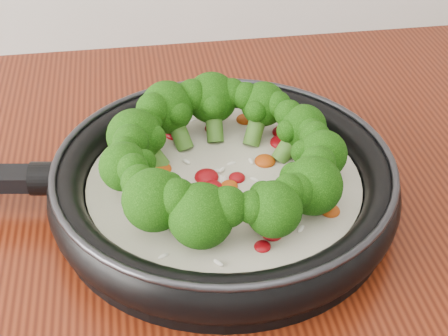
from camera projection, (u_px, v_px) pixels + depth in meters
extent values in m
cylinder|color=black|center=(224.00, 202.00, 0.67)|extent=(0.38, 0.38, 0.01)
torus|color=black|center=(224.00, 182.00, 0.66)|extent=(0.40, 0.40, 0.04)
torus|color=#2D2D33|center=(224.00, 163.00, 0.64)|extent=(0.39, 0.39, 0.01)
cylinder|color=black|center=(47.00, 179.00, 0.65)|extent=(0.04, 0.04, 0.03)
cylinder|color=beige|center=(224.00, 188.00, 0.66)|extent=(0.31, 0.31, 0.02)
ellipsoid|color=maroon|center=(175.00, 134.00, 0.72)|extent=(0.02, 0.02, 0.01)
ellipsoid|color=maroon|center=(281.00, 143.00, 0.71)|extent=(0.03, 0.03, 0.01)
ellipsoid|color=#B6410B|center=(265.00, 161.00, 0.68)|extent=(0.03, 0.03, 0.01)
ellipsoid|color=maroon|center=(227.00, 215.00, 0.61)|extent=(0.03, 0.03, 0.01)
ellipsoid|color=maroon|center=(212.00, 128.00, 0.73)|extent=(0.02, 0.02, 0.01)
ellipsoid|color=#B6410B|center=(330.00, 211.00, 0.61)|extent=(0.02, 0.02, 0.01)
ellipsoid|color=maroon|center=(262.00, 247.00, 0.58)|extent=(0.02, 0.02, 0.01)
ellipsoid|color=maroon|center=(207.00, 177.00, 0.66)|extent=(0.03, 0.03, 0.01)
ellipsoid|color=#B6410B|center=(229.00, 186.00, 0.64)|extent=(0.02, 0.02, 0.01)
ellipsoid|color=maroon|center=(237.00, 178.00, 0.66)|extent=(0.02, 0.02, 0.01)
ellipsoid|color=maroon|center=(212.00, 187.00, 0.64)|extent=(0.03, 0.03, 0.01)
ellipsoid|color=#B6410B|center=(245.00, 119.00, 0.74)|extent=(0.02, 0.02, 0.01)
ellipsoid|color=maroon|center=(282.00, 132.00, 0.72)|extent=(0.02, 0.02, 0.01)
ellipsoid|color=maroon|center=(324.00, 165.00, 0.67)|extent=(0.03, 0.03, 0.01)
ellipsoid|color=#B6410B|center=(162.00, 169.00, 0.67)|extent=(0.02, 0.02, 0.01)
ellipsoid|color=maroon|center=(272.00, 234.00, 0.59)|extent=(0.03, 0.03, 0.01)
ellipsoid|color=maroon|center=(273.00, 216.00, 0.61)|extent=(0.03, 0.03, 0.01)
ellipsoid|color=white|center=(218.00, 263.00, 0.56)|extent=(0.01, 0.01, 0.00)
ellipsoid|color=white|center=(193.00, 121.00, 0.74)|extent=(0.01, 0.01, 0.00)
ellipsoid|color=white|center=(227.00, 203.00, 0.62)|extent=(0.01, 0.01, 0.00)
ellipsoid|color=white|center=(284.00, 186.00, 0.65)|extent=(0.01, 0.01, 0.00)
ellipsoid|color=white|center=(290.00, 229.00, 0.60)|extent=(0.01, 0.01, 0.00)
ellipsoid|color=white|center=(254.00, 180.00, 0.66)|extent=(0.01, 0.01, 0.00)
ellipsoid|color=white|center=(314.00, 207.00, 0.62)|extent=(0.01, 0.01, 0.00)
ellipsoid|color=white|center=(207.00, 177.00, 0.66)|extent=(0.01, 0.01, 0.00)
ellipsoid|color=white|center=(301.00, 229.00, 0.59)|extent=(0.01, 0.01, 0.00)
ellipsoid|color=white|center=(231.00, 164.00, 0.68)|extent=(0.01, 0.01, 0.00)
ellipsoid|color=white|center=(222.00, 170.00, 0.66)|extent=(0.01, 0.01, 0.00)
ellipsoid|color=white|center=(186.00, 162.00, 0.68)|extent=(0.01, 0.01, 0.00)
ellipsoid|color=white|center=(251.00, 161.00, 0.68)|extent=(0.01, 0.01, 0.00)
ellipsoid|color=white|center=(138.00, 147.00, 0.70)|extent=(0.01, 0.01, 0.00)
ellipsoid|color=white|center=(163.00, 256.00, 0.57)|extent=(0.01, 0.01, 0.00)
ellipsoid|color=white|center=(250.00, 129.00, 0.73)|extent=(0.01, 0.01, 0.00)
ellipsoid|color=white|center=(219.00, 171.00, 0.67)|extent=(0.01, 0.01, 0.00)
ellipsoid|color=white|center=(221.00, 178.00, 0.66)|extent=(0.01, 0.01, 0.00)
ellipsoid|color=white|center=(325.00, 162.00, 0.68)|extent=(0.01, 0.01, 0.00)
ellipsoid|color=white|center=(224.00, 179.00, 0.66)|extent=(0.01, 0.01, 0.00)
ellipsoid|color=white|center=(206.00, 184.00, 0.65)|extent=(0.01, 0.01, 0.00)
cylinder|color=#50842B|center=(302.00, 169.00, 0.65)|extent=(0.04, 0.02, 0.04)
sphere|color=black|center=(323.00, 154.00, 0.63)|extent=(0.05, 0.05, 0.05)
sphere|color=black|center=(315.00, 136.00, 0.64)|extent=(0.03, 0.03, 0.03)
sphere|color=black|center=(321.00, 160.00, 0.62)|extent=(0.03, 0.03, 0.03)
sphere|color=black|center=(303.00, 152.00, 0.63)|extent=(0.03, 0.03, 0.02)
cylinder|color=#50842B|center=(288.00, 146.00, 0.68)|extent=(0.04, 0.03, 0.04)
sphere|color=black|center=(303.00, 127.00, 0.68)|extent=(0.05, 0.05, 0.05)
sphere|color=black|center=(289.00, 114.00, 0.68)|extent=(0.03, 0.03, 0.03)
sphere|color=black|center=(311.00, 132.00, 0.66)|extent=(0.03, 0.03, 0.03)
sphere|color=black|center=(288.00, 131.00, 0.67)|extent=(0.03, 0.03, 0.02)
cylinder|color=#50842B|center=(255.00, 128.00, 0.70)|extent=(0.04, 0.04, 0.04)
sphere|color=black|center=(263.00, 104.00, 0.71)|extent=(0.06, 0.06, 0.05)
sphere|color=black|center=(246.00, 96.00, 0.70)|extent=(0.03, 0.03, 0.03)
sphere|color=black|center=(278.00, 104.00, 0.69)|extent=(0.03, 0.03, 0.03)
sphere|color=black|center=(256.00, 111.00, 0.69)|extent=(0.03, 0.03, 0.02)
cylinder|color=#50842B|center=(214.00, 124.00, 0.71)|extent=(0.02, 0.04, 0.04)
sphere|color=black|center=(212.00, 98.00, 0.71)|extent=(0.06, 0.06, 0.06)
sphere|color=black|center=(193.00, 95.00, 0.70)|extent=(0.04, 0.04, 0.04)
sphere|color=black|center=(231.00, 93.00, 0.71)|extent=(0.04, 0.04, 0.03)
sphere|color=black|center=(214.00, 105.00, 0.70)|extent=(0.03, 0.03, 0.03)
cylinder|color=#50842B|center=(179.00, 132.00, 0.70)|extent=(0.03, 0.04, 0.04)
sphere|color=black|center=(167.00, 107.00, 0.70)|extent=(0.06, 0.06, 0.06)
sphere|color=black|center=(153.00, 109.00, 0.68)|extent=(0.04, 0.04, 0.04)
sphere|color=black|center=(186.00, 97.00, 0.70)|extent=(0.04, 0.04, 0.03)
sphere|color=black|center=(177.00, 113.00, 0.68)|extent=(0.03, 0.03, 0.03)
cylinder|color=#50842B|center=(153.00, 154.00, 0.67)|extent=(0.04, 0.03, 0.04)
sphere|color=black|center=(135.00, 137.00, 0.66)|extent=(0.06, 0.06, 0.06)
sphere|color=black|center=(131.00, 142.00, 0.64)|extent=(0.04, 0.04, 0.04)
sphere|color=black|center=(147.00, 121.00, 0.67)|extent=(0.04, 0.04, 0.03)
sphere|color=black|center=(152.00, 138.00, 0.65)|extent=(0.03, 0.03, 0.03)
cylinder|color=#50842B|center=(146.00, 180.00, 0.63)|extent=(0.04, 0.02, 0.04)
sphere|color=black|center=(124.00, 167.00, 0.61)|extent=(0.05, 0.05, 0.05)
sphere|color=black|center=(133.00, 169.00, 0.60)|extent=(0.03, 0.03, 0.03)
sphere|color=black|center=(125.00, 150.00, 0.62)|extent=(0.03, 0.03, 0.03)
sphere|color=black|center=(144.00, 162.00, 0.62)|extent=(0.03, 0.03, 0.02)
cylinder|color=#50842B|center=(171.00, 206.00, 0.60)|extent=(0.04, 0.04, 0.04)
sphere|color=black|center=(154.00, 200.00, 0.57)|extent=(0.06, 0.06, 0.06)
sphere|color=black|center=(177.00, 198.00, 0.56)|extent=(0.04, 0.04, 0.04)
sphere|color=black|center=(139.00, 183.00, 0.58)|extent=(0.04, 0.04, 0.03)
sphere|color=black|center=(169.00, 187.00, 0.58)|extent=(0.03, 0.03, 0.03)
cylinder|color=#50842B|center=(206.00, 218.00, 0.59)|extent=(0.03, 0.04, 0.04)
sphere|color=black|center=(201.00, 216.00, 0.56)|extent=(0.07, 0.07, 0.06)
sphere|color=black|center=(227.00, 207.00, 0.56)|extent=(0.04, 0.04, 0.04)
sphere|color=black|center=(177.00, 203.00, 0.57)|extent=(0.04, 0.04, 0.03)
sphere|color=black|center=(206.00, 200.00, 0.58)|extent=(0.03, 0.03, 0.03)
cylinder|color=#50842B|center=(262.00, 213.00, 0.59)|extent=(0.03, 0.04, 0.04)
sphere|color=black|center=(274.00, 209.00, 0.57)|extent=(0.06, 0.06, 0.05)
sphere|color=black|center=(289.00, 191.00, 0.57)|extent=(0.04, 0.04, 0.03)
sphere|color=black|center=(252.00, 207.00, 0.56)|extent=(0.03, 0.03, 0.03)
sphere|color=black|center=(263.00, 195.00, 0.58)|extent=(0.03, 0.03, 0.03)
cylinder|color=#50842B|center=(293.00, 194.00, 0.61)|extent=(0.04, 0.04, 0.04)
sphere|color=black|center=(313.00, 186.00, 0.59)|extent=(0.06, 0.06, 0.05)
sphere|color=black|center=(318.00, 165.00, 0.60)|extent=(0.04, 0.04, 0.03)
sphere|color=black|center=(298.00, 190.00, 0.58)|extent=(0.04, 0.04, 0.03)
sphere|color=black|center=(294.00, 177.00, 0.60)|extent=(0.03, 0.03, 0.03)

